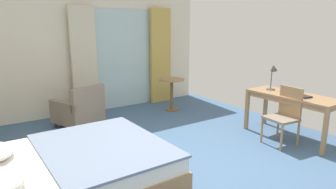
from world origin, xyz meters
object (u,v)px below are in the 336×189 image
Objects in this scene: armchair_by_window at (80,110)px; writing_desk at (293,100)px; closed_book at (301,96)px; desk_chair at (285,113)px; round_cafe_table at (172,88)px; desk_lamp at (273,72)px; bed at (69,172)px.

writing_desk is at bearing -42.71° from armchair_by_window.
closed_book is 4.01m from armchair_by_window.
desk_chair is 2.73m from round_cafe_table.
desk_chair is 0.93m from desk_lamp.
bed is 3.76m from writing_desk.
closed_book is 2.85m from round_cafe_table.
closed_book is at bearing -98.24° from desk_lamp.
desk_chair is 3.11× the size of closed_book.
writing_desk is 5.00× the size of closed_book.
bed reaches higher than armchair_by_window.
desk_lamp reaches higher than desk_chair.
closed_book is at bearing -75.69° from round_cafe_table.
closed_book is (-0.02, -0.16, 0.10)m from writing_desk.
armchair_by_window is at bearing 147.32° from closed_book.
desk_chair is 0.43m from closed_book.
armchair_by_window is 1.31× the size of round_cafe_table.
bed is 3.41m from desk_chair.
bed reaches higher than desk_chair.
bed is at bearing -110.89° from armchair_by_window.
writing_desk is at bearing -5.60° from bed.
writing_desk is 2.10× the size of round_cafe_table.
writing_desk is 3.24× the size of desk_lamp.
desk_chair is 3.72m from armchair_by_window.
closed_book is (0.34, -0.05, 0.25)m from desk_chair.
desk_chair is 2.01× the size of desk_lamp.
bed is at bearing -176.16° from closed_book.
desk_chair is 1.30× the size of round_cafe_table.
desk_chair reaches higher than closed_book.
writing_desk is 1.60× the size of armchair_by_window.
bed is 3.89m from desk_lamp.
armchair_by_window reaches higher than writing_desk.
round_cafe_table is (-0.80, 2.10, -0.55)m from desk_lamp.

